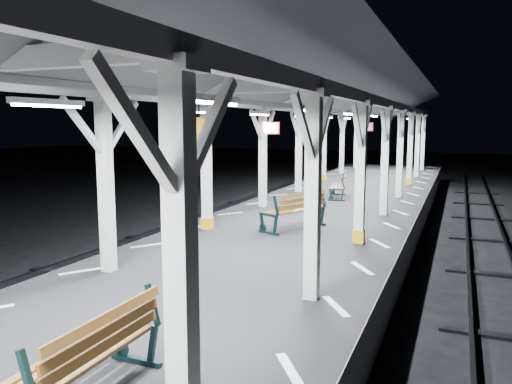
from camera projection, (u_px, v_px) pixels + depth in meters
The scene contains 10 objects.
ground at pixel (247, 301), 10.75m from camera, with size 120.00×120.00×0.00m, color black.
platform at pixel (247, 278), 10.69m from camera, with size 6.00×50.00×1.00m, color black.
hazard_stripes_left at pixel (150, 245), 11.54m from camera, with size 1.00×48.00×0.01m, color silver.
hazard_stripes_right at pixel (362, 268), 9.70m from camera, with size 1.00×48.00×0.01m, color silver.
track_left at pixel (66, 271), 12.62m from camera, with size 2.20×60.00×0.16m.
track_right at pixel (505, 334), 8.86m from camera, with size 2.20×60.00×0.16m.
canopy at pixel (246, 85), 10.11m from camera, with size 5.40×49.00×4.65m.
bench_near at pixel (90, 354), 4.93m from camera, with size 0.71×1.86×1.01m.
bench_mid at pixel (297, 209), 13.17m from camera, with size 1.42×2.01×1.03m.
bench_far at pixel (340, 186), 18.76m from camera, with size 0.91×1.72×0.89m.
Camera 1 is at (4.10, -9.48, 3.80)m, focal length 35.00 mm.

